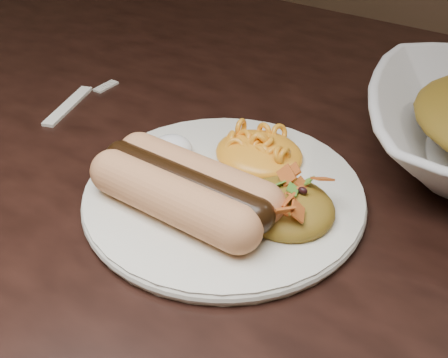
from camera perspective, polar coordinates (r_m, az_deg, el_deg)
The scene contains 7 objects.
table at distance 0.64m, azimuth 3.86°, elevation -3.29°, with size 1.60×0.90×0.75m.
plate at distance 0.50m, azimuth 0.00°, elevation -1.56°, with size 0.26×0.26×0.01m, color silver.
hotdog at distance 0.46m, azimuth -4.35°, elevation -0.85°, with size 0.15×0.07×0.04m.
mac_and_cheese at distance 0.53m, azimuth 3.88°, elevation 3.96°, with size 0.09×0.08×0.03m, color #FFA01E.
sour_cream at distance 0.53m, azimuth -5.79°, elevation 3.70°, with size 0.04×0.04×0.03m, color white.
taco_salad at distance 0.46m, azimuth 6.86°, elevation -2.29°, with size 0.09×0.08×0.04m.
fork at distance 0.68m, azimuth -16.59°, elevation 7.67°, with size 0.02×0.14×0.00m, color silver.
Camera 1 is at (0.24, -0.43, 1.06)m, focal length 42.00 mm.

